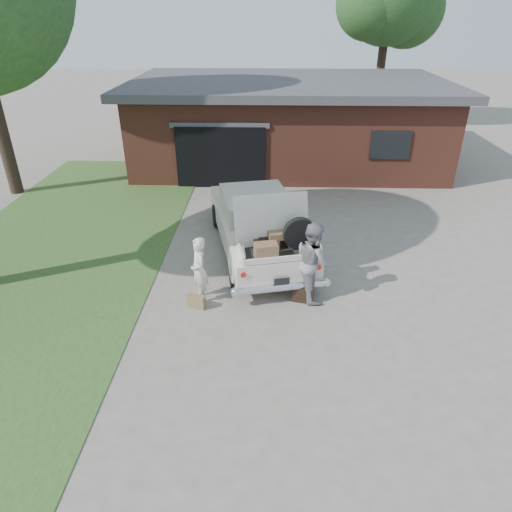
{
  "coord_description": "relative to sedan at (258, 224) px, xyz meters",
  "views": [
    {
      "loc": [
        0.26,
        -8.08,
        5.83
      ],
      "look_at": [
        0.0,
        0.6,
        1.1
      ],
      "focal_mm": 32.0,
      "sensor_mm": 36.0,
      "label": 1
    }
  ],
  "objects": [
    {
      "name": "woman_right",
      "position": [
        1.26,
        -2.23,
        0.14
      ],
      "size": [
        0.96,
        1.08,
        1.84
      ],
      "primitive_type": "imported",
      "rotation": [
        0.0,
        0.0,
        1.92
      ],
      "color": "gray",
      "rests_on": "ground"
    },
    {
      "name": "house",
      "position": [
        0.99,
        8.52,
        0.89
      ],
      "size": [
        12.8,
        7.8,
        3.3
      ],
      "color": "brown",
      "rests_on": "ground"
    },
    {
      "name": "sedan",
      "position": [
        0.0,
        0.0,
        0.0
      ],
      "size": [
        3.16,
        5.61,
        2.16
      ],
      "rotation": [
        0.0,
        0.0,
        0.23
      ],
      "color": "beige",
      "rests_on": "ground"
    },
    {
      "name": "woman_left",
      "position": [
        -1.25,
        -2.42,
        -0.01
      ],
      "size": [
        0.55,
        0.65,
        1.53
      ],
      "primitive_type": "imported",
      "rotation": [
        0.0,
        0.0,
        -1.18
      ],
      "color": "beige",
      "rests_on": "ground"
    },
    {
      "name": "grass_strip",
      "position": [
        -5.49,
        0.05,
        -0.77
      ],
      "size": [
        6.0,
        16.0,
        0.02
      ],
      "primitive_type": "cube",
      "color": "#2D4C1E",
      "rests_on": "ground"
    },
    {
      "name": "suitcase_right",
      "position": [
        1.06,
        -2.45,
        -0.59
      ],
      "size": [
        0.5,
        0.25,
        0.37
      ],
      "primitive_type": "cube",
      "rotation": [
        0.0,
        0.0,
        -0.22
      ],
      "color": "black",
      "rests_on": "ground"
    },
    {
      "name": "ground",
      "position": [
        0.01,
        -2.95,
        -0.78
      ],
      "size": [
        90.0,
        90.0,
        0.0
      ],
      "primitive_type": "plane",
      "color": "gray",
      "rests_on": "ground"
    },
    {
      "name": "suitcase_left",
      "position": [
        -1.3,
        -2.75,
        -0.62
      ],
      "size": [
        0.43,
        0.26,
        0.32
      ],
      "primitive_type": "cube",
      "rotation": [
        0.0,
        0.0,
        -0.36
      ],
      "color": "olive",
      "rests_on": "ground"
    }
  ]
}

